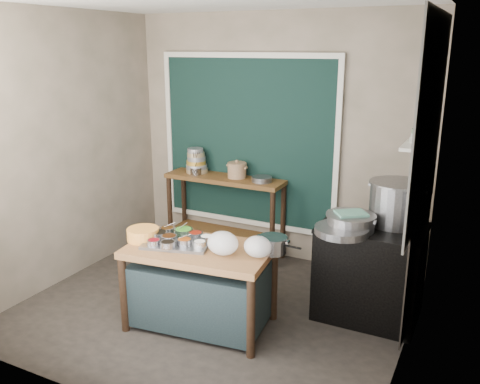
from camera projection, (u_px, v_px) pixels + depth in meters
The scene contains 30 objects.
floor at pixel (213, 309), 4.89m from camera, with size 3.50×3.00×0.02m, color #2A2420.
back_wall at pixel (276, 139), 5.79m from camera, with size 3.50×0.02×2.80m, color gray.
left_wall at pixel (63, 149), 5.25m from camera, with size 0.02×3.00×2.80m, color gray.
right_wall at pixel (418, 191), 3.74m from camera, with size 0.02×3.00×2.80m, color gray.
curtain_panel at pixel (247, 142), 5.92m from camera, with size 2.10×0.02×1.90m, color black.
curtain_frame at pixel (247, 142), 5.91m from camera, with size 2.22×0.03×2.02m, color beige, non-canonical shape.
tile_panel at pixel (430, 120), 4.09m from camera, with size 0.02×1.70×1.70m, color #B2B2AA.
soot_patch at pixel (418, 249), 4.50m from camera, with size 0.01×1.30×1.30m, color black.
wall_shelf at pixel (419, 144), 4.47m from camera, with size 0.22×0.70×0.03m, color beige.
prep_table at pixel (200, 287), 4.50m from camera, with size 1.25×0.72×0.75m, color brown.
back_counter at pixel (225, 215), 6.09m from camera, with size 1.45×0.40×0.95m, color brown.
stove_block at pixel (369, 273), 4.66m from camera, with size 0.90×0.68×0.85m, color black.
stove_top at pixel (373, 228), 4.53m from camera, with size 0.92×0.69×0.03m, color black.
condiment_tray at pixel (178, 242), 4.47m from camera, with size 0.58×0.41×0.03m, color gray.
condiment_bowls at pixel (177, 237), 4.48m from camera, with size 0.56×0.45×0.07m.
yellow_basin at pixel (143, 234), 4.55m from camera, with size 0.29×0.29×0.11m, color #ECA146.
saucepan at pixel (273, 245), 4.27m from camera, with size 0.26×0.26×0.14m, color gray, non-canonical shape.
plastic_bag_a at pixel (223, 243), 4.22m from camera, with size 0.27×0.23×0.20m, color white.
plastic_bag_b at pixel (258, 247), 4.18m from camera, with size 0.24×0.20×0.18m, color white.
bowl_stack at pixel (196, 162), 6.13m from camera, with size 0.26×0.26×0.30m.
utensil_cup at pixel (196, 171), 6.06m from camera, with size 0.14×0.14×0.08m, color gray.
ceramic_crock at pixel (237, 171), 5.90m from camera, with size 0.23×0.23×0.16m, color #9B7754, non-canonical shape.
wide_bowl at pixel (262, 179), 5.73m from camera, with size 0.23×0.23×0.06m, color gray.
stock_pot at pixel (396, 203), 4.53m from camera, with size 0.51×0.51×0.40m, color gray, non-canonical shape.
pot_lid at pixel (410, 210), 4.37m from camera, with size 0.39×0.39×0.02m, color gray.
steamer at pixel (351, 222), 4.42m from camera, with size 0.44×0.44×0.14m, color gray, non-canonical shape.
green_cloth at pixel (351, 213), 4.40m from camera, with size 0.25×0.20×0.02m, color #538D6A.
shallow_pan at pixel (342, 230), 4.34m from camera, with size 0.46×0.46×0.06m, color gray.
shelf_bowl_stack at pixel (419, 136), 4.42m from camera, with size 0.15×0.15×0.12m.
shelf_bowl_green at pixel (421, 137), 4.58m from camera, with size 0.14×0.14×0.05m, color gray.
Camera 1 is at (2.20, -3.80, 2.43)m, focal length 38.00 mm.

